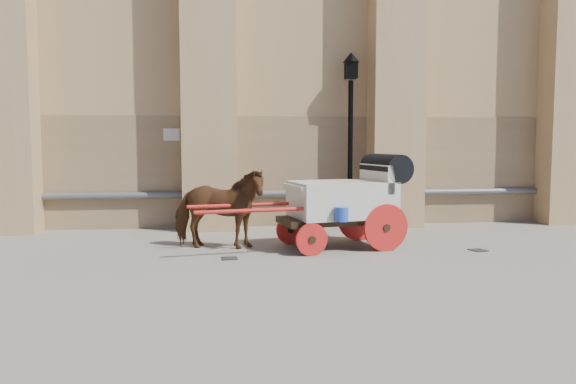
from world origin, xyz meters
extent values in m
plane|color=#6D665C|center=(0.00, 0.00, 0.00)|extent=(90.00, 90.00, 0.00)
cube|color=#937453|center=(2.00, 4.15, 1.50)|extent=(44.00, 0.35, 3.00)
cylinder|color=#59595B|center=(2.00, 3.88, 0.90)|extent=(42.00, 0.18, 0.18)
cube|color=beige|center=(-2.00, 3.97, 2.50)|extent=(0.42, 0.04, 0.32)
imported|color=brown|center=(-0.79, 0.86, 0.87)|extent=(2.22, 1.39, 1.74)
cube|color=black|center=(1.76, 0.69, 0.61)|extent=(2.61, 1.54, 0.13)
cube|color=beige|center=(1.87, 0.71, 1.06)|extent=(2.33, 1.75, 0.78)
cube|color=beige|center=(2.69, 0.86, 1.50)|extent=(0.42, 1.40, 0.61)
cube|color=beige|center=(0.94, 0.54, 1.34)|extent=(0.61, 1.27, 0.11)
cylinder|color=black|center=(2.91, 0.90, 1.73)|extent=(0.87, 1.48, 0.62)
cylinder|color=red|center=(2.71, 0.16, 0.50)|extent=(1.00, 0.25, 1.00)
cylinder|color=red|center=(2.45, 1.52, 0.50)|extent=(1.00, 0.25, 1.00)
cylinder|color=red|center=(1.06, -0.14, 0.33)|extent=(0.67, 0.19, 0.67)
cylinder|color=red|center=(0.81, 1.21, 0.33)|extent=(0.67, 0.19, 0.67)
cylinder|color=red|center=(0.04, -0.14, 0.95)|extent=(2.64, 0.56, 0.08)
cylinder|color=red|center=(-0.14, 0.85, 0.95)|extent=(2.64, 0.56, 0.08)
cylinder|color=blue|center=(1.68, -0.12, 0.83)|extent=(0.29, 0.29, 0.29)
cylinder|color=black|center=(2.73, 3.51, 1.96)|extent=(0.13, 0.13, 3.93)
cone|color=black|center=(2.73, 3.51, 0.20)|extent=(0.39, 0.39, 0.39)
cube|color=black|center=(2.73, 3.51, 4.20)|extent=(0.31, 0.31, 0.46)
cone|color=black|center=(2.73, 3.51, 4.53)|extent=(0.44, 0.44, 0.26)
cube|color=black|center=(-0.60, -0.22, 0.01)|extent=(0.33, 0.33, 0.01)
cube|color=black|center=(4.67, -0.04, 0.01)|extent=(0.39, 0.39, 0.01)
camera|label=1|loc=(-0.82, -11.20, 2.29)|focal=35.00mm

